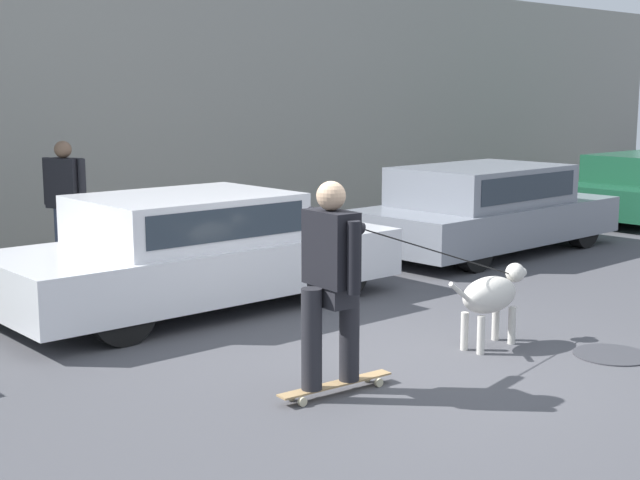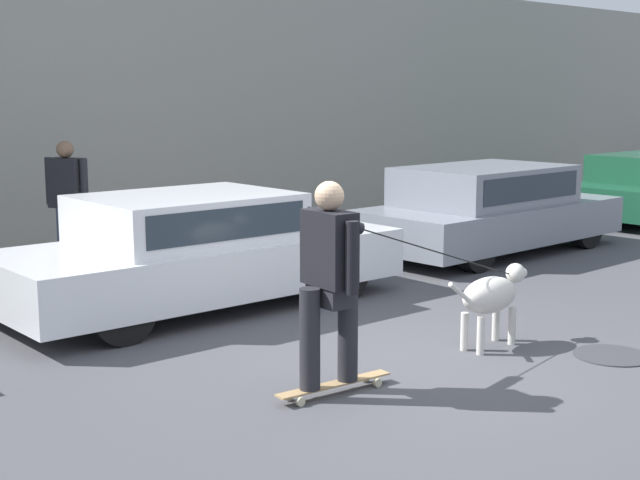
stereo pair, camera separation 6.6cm
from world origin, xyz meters
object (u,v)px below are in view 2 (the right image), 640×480
Objects in this scene: parked_car_1 at (197,252)px; skateboarder at (331,276)px; fire_hydrant at (553,208)px; parked_car_2 at (489,210)px; pedestrian_with_bag at (69,202)px; dog at (491,296)px.

skateboarder is at bearing -104.27° from parked_car_1.
fire_hydrant is at bearing 6.68° from parked_car_1.
parked_car_1 is 3.18m from skateboarder.
skateboarder reaches higher than parked_car_2.
parked_car_1 is 7.89m from fire_hydrant.
fire_hydrant is at bearing 15.03° from parked_car_2.
parked_car_1 is 2.78× the size of pedestrian_with_bag.
pedestrian_with_bag is (-1.70, 4.96, 0.55)m from dog.
skateboarder reaches higher than dog.
parked_car_1 is at bearing 109.20° from dog.
skateboarder is 4.97m from pedestrian_with_bag.
parked_car_1 reaches higher than fire_hydrant.
skateboarder is at bearing 61.95° from pedestrian_with_bag.
fire_hydrant is (6.69, 3.86, -0.14)m from dog.
parked_car_1 is at bearing 80.32° from skateboarder.
skateboarder is 9.51m from fire_hydrant.
skateboarder is at bearing -153.43° from parked_car_2.
parked_car_1 is 1.57× the size of skateboarder.
pedestrian_with_bag is at bearing 160.10° from parked_car_2.
dog is 2.04m from skateboarder.
pedestrian_with_bag is (-5.57, 1.91, 0.40)m from parked_car_2.
parked_car_2 reaches higher than dog.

